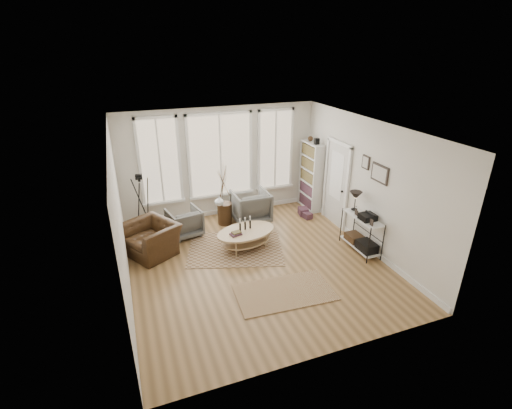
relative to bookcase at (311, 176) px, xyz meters
name	(u,v)px	position (x,y,z in m)	size (l,w,h in m)	color
room	(258,202)	(-2.42, -2.20, 0.47)	(5.50, 5.54, 2.90)	#9A7344
bay_window	(220,157)	(-2.44, 0.49, 0.65)	(4.14, 0.12, 2.24)	#DBBC8A
door	(336,182)	(0.13, -1.08, 0.17)	(0.09, 1.06, 2.22)	silver
bookcase	(311,176)	(0.00, 0.00, 0.00)	(0.31, 0.85, 2.06)	white
low_shelf	(361,230)	(-0.06, -2.52, -0.44)	(0.38, 1.08, 1.30)	white
wall_art	(376,171)	(0.14, -2.49, 0.92)	(0.04, 0.88, 0.44)	black
rug_main	(236,248)	(-2.69, -1.48, -0.95)	(2.12, 1.59, 0.01)	brown
rug_runner	(284,292)	(-2.31, -3.37, -0.94)	(1.84, 1.02, 0.01)	brown
coffee_table	(246,235)	(-2.45, -1.53, -0.61)	(1.54, 1.15, 0.64)	tan
armchair_left	(184,222)	(-3.64, -0.41, -0.61)	(0.74, 0.76, 0.69)	#61615C
armchair_right	(251,206)	(-1.87, -0.25, -0.53)	(0.90, 0.93, 0.85)	#61615C
side_table	(224,196)	(-2.55, -0.14, -0.19)	(0.38, 0.38, 1.59)	#3B2514
vase	(219,201)	(-2.70, -0.21, -0.27)	(0.23, 0.23, 0.24)	silver
accent_chair	(151,239)	(-4.49, -0.99, -0.60)	(0.97, 1.11, 0.72)	#3B2514
tripod_camera	(143,208)	(-4.54, -0.11, -0.23)	(0.56, 0.56, 1.58)	black
book_stack_near	(303,211)	(-0.39, -0.38, -0.86)	(0.24, 0.30, 0.20)	maroon
book_stack_far	(307,215)	(-0.39, -0.62, -0.88)	(0.19, 0.25, 0.16)	maroon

